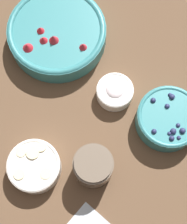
{
  "coord_description": "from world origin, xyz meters",
  "views": [
    {
      "loc": [
        -0.27,
        0.14,
        0.95
      ],
      "look_at": [
        -0.04,
        -0.04,
        0.04
      ],
      "focal_mm": 60.0,
      "sensor_mm": 36.0,
      "label": 1
    }
  ],
  "objects": [
    {
      "name": "bowl_cream",
      "position": [
        -0.03,
        -0.12,
        0.02
      ],
      "size": [
        0.1,
        0.1,
        0.05
      ],
      "color": "white",
      "rests_on": "ground_plane"
    },
    {
      "name": "bowl_blueberries",
      "position": [
        -0.17,
        -0.18,
        0.03
      ],
      "size": [
        0.16,
        0.16,
        0.07
      ],
      "color": "teal",
      "rests_on": "ground_plane"
    },
    {
      "name": "bowl_bananas",
      "position": [
        -0.06,
        0.16,
        0.03
      ],
      "size": [
        0.13,
        0.13,
        0.05
      ],
      "color": "white",
      "rests_on": "ground_plane"
    },
    {
      "name": "bowl_strawberries",
      "position": [
        0.2,
        -0.1,
        0.04
      ],
      "size": [
        0.27,
        0.27,
        0.08
      ],
      "color": "teal",
      "rests_on": "ground_plane"
    },
    {
      "name": "jar_chocolate",
      "position": [
        -0.15,
        0.05,
        0.04
      ],
      "size": [
        0.1,
        0.1,
        0.09
      ],
      "color": "brown",
      "rests_on": "ground_plane"
    },
    {
      "name": "ground_plane",
      "position": [
        0.0,
        0.0,
        0.0
      ],
      "size": [
        4.0,
        4.0,
        0.0
      ],
      "primitive_type": "plane",
      "color": "brown"
    }
  ]
}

